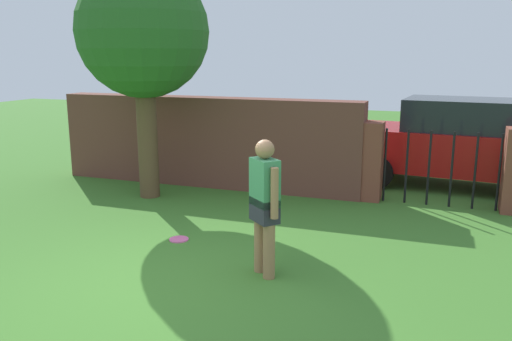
{
  "coord_description": "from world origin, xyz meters",
  "views": [
    {
      "loc": [
        2.86,
        -4.73,
        2.56
      ],
      "look_at": [
        0.49,
        1.85,
        1.0
      ],
      "focal_mm": 36.72,
      "sensor_mm": 36.0,
      "label": 1
    }
  ],
  "objects": [
    {
      "name": "ground_plane",
      "position": [
        0.0,
        0.0,
        0.0
      ],
      "size": [
        40.0,
        40.0,
        0.0
      ],
      "primitive_type": "plane",
      "color": "#3D7528"
    },
    {
      "name": "brick_wall",
      "position": [
        -1.5,
        4.51,
        0.87
      ],
      "size": [
        6.16,
        0.5,
        1.75
      ],
      "primitive_type": "cube",
      "color": "brown",
      "rests_on": "ground"
    },
    {
      "name": "tree",
      "position": [
        -2.12,
        3.36,
        2.9
      ],
      "size": [
        2.3,
        2.3,
        4.09
      ],
      "color": "brown",
      "rests_on": "ground"
    },
    {
      "name": "person",
      "position": [
        0.99,
        0.76,
        0.9
      ],
      "size": [
        0.42,
        0.4,
        1.62
      ],
      "rotation": [
        0.0,
        0.0,
        -0.73
      ],
      "color": "#9E704C",
      "rests_on": "ground"
    },
    {
      "name": "fence_gate",
      "position": [
        2.87,
        4.51,
        0.7
      ],
      "size": [
        2.82,
        0.44,
        1.4
      ],
      "color": "brown",
      "rests_on": "ground"
    },
    {
      "name": "car",
      "position": [
        3.15,
        6.08,
        0.86
      ],
      "size": [
        4.34,
        2.22,
        1.72
      ],
      "rotation": [
        0.0,
        0.0,
        -0.09
      ],
      "color": "#A51111",
      "rests_on": "ground"
    },
    {
      "name": "frisbee_pink",
      "position": [
        -0.52,
        1.47,
        0.01
      ],
      "size": [
        0.27,
        0.27,
        0.02
      ],
      "primitive_type": "cylinder",
      "color": "pink",
      "rests_on": "ground"
    }
  ]
}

